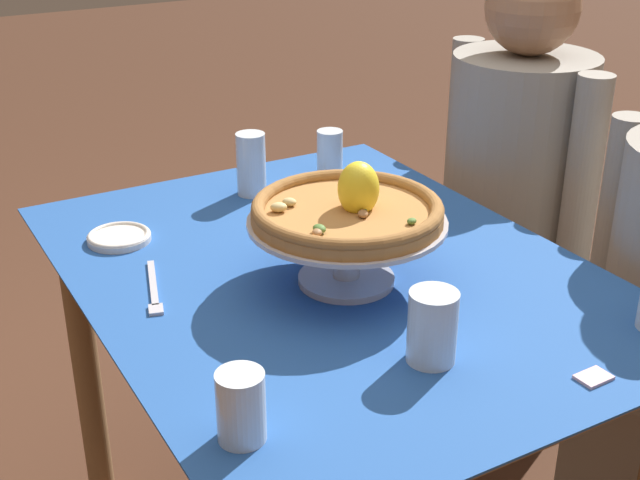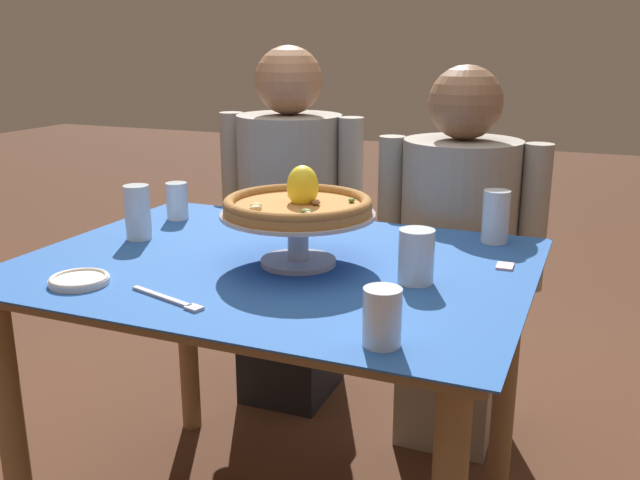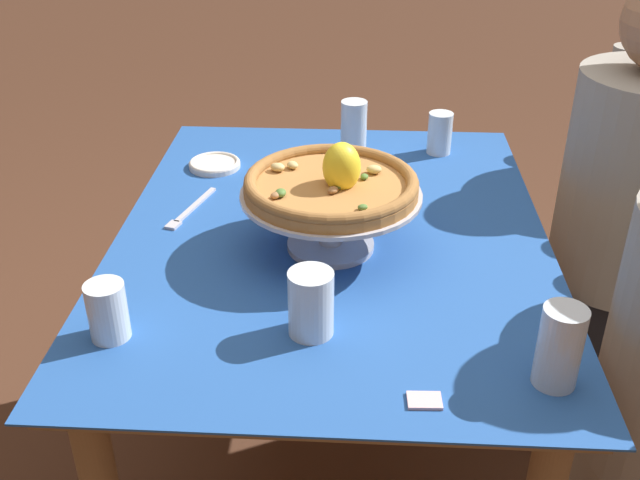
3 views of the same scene
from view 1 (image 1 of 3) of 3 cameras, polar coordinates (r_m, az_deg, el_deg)
dining_table at (r=1.61m, az=0.65°, el=-5.57°), size 1.14×0.87×0.73m
pizza_stand at (r=1.48m, az=1.93°, el=0.07°), size 0.34×0.34×0.12m
pizza at (r=1.46m, az=2.01°, el=2.13°), size 0.33×0.33×0.10m
water_glass_side_right at (r=1.28m, az=7.46°, el=-5.98°), size 0.07×0.07×0.11m
water_glass_back_left at (r=2.00m, az=0.65°, el=5.68°), size 0.06×0.06×0.10m
water_glass_front_right at (r=1.13m, az=-5.26°, el=-11.22°), size 0.06×0.06×0.10m
water_glass_side_left at (r=1.88m, az=-4.59°, el=4.76°), size 0.06×0.06×0.14m
side_plate at (r=1.71m, az=-13.20°, el=0.21°), size 0.12×0.12×0.02m
dinner_fork at (r=1.51m, az=-10.98°, el=-3.28°), size 0.19×0.07×0.01m
sugar_packet at (r=1.32m, az=17.71°, el=-8.68°), size 0.04×0.05×0.00m
diner_left at (r=2.21m, az=12.60°, el=1.77°), size 0.50×0.35×1.20m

